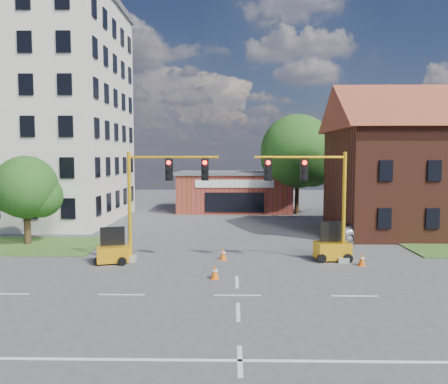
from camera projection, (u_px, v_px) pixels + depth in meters
The scene contains 15 objects.
ground at pixel (237, 295), 18.67m from camera, with size 120.00×120.00×0.00m, color #414143.
lane_markings at pixel (238, 322), 15.68m from camera, with size 60.00×36.00×0.01m, color silver, non-canonical shape.
office_block at pixel (17, 109), 40.04m from camera, with size 18.40×15.40×20.60m.
brick_shop at pixel (234, 191), 48.38m from camera, with size 12.40×8.40×4.30m.
tree_large at pixel (301, 154), 45.03m from camera, with size 7.99×7.61×10.29m.
tree_nw_front at pixel (30, 190), 29.17m from camera, with size 4.39×4.18×6.00m.
signal_mast_west at pixel (159, 193), 24.41m from camera, with size 5.30×0.60×6.20m.
signal_mast_east at pixel (315, 193), 24.25m from camera, with size 5.30×0.60×6.20m.
trailer_west at pixel (113, 252), 24.32m from camera, with size 1.97×1.58×1.95m.
trailer_east at pixel (332, 249), 24.96m from camera, with size 2.03×1.49×2.15m.
cone_a at pixel (215, 272), 21.16m from camera, with size 0.40×0.40×0.70m.
cone_b at pixel (223, 254), 25.09m from camera, with size 0.40×0.40×0.70m.
cone_c at pixel (362, 260), 23.73m from camera, with size 0.40×0.40×0.70m.
cone_d at pixel (324, 246), 27.35m from camera, with size 0.40×0.40×0.70m.
pickup_white at pixel (367, 231), 30.84m from camera, with size 2.33×5.04×1.40m, color silver.
Camera 1 is at (-0.24, -18.26, 5.92)m, focal length 35.00 mm.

